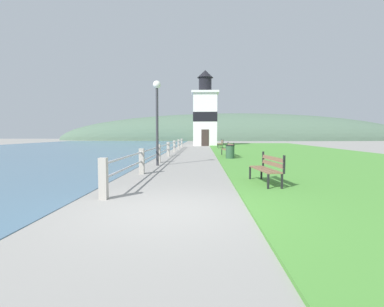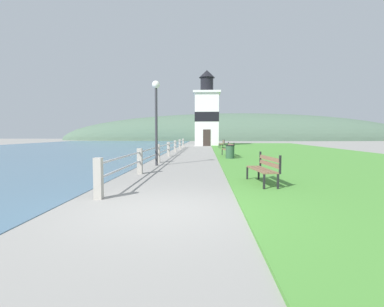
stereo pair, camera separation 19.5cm
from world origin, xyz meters
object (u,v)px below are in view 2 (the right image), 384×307
at_px(park_bench_far, 222,143).
at_px(trash_bin, 230,152).
at_px(park_bench_midway, 229,149).
at_px(lighthouse, 207,114).
at_px(lamp_post, 156,107).
at_px(park_bench_near, 264,167).

bearing_deg(park_bench_far, trash_bin, 87.60).
height_order(park_bench_midway, lighthouse, lighthouse).
bearing_deg(lamp_post, park_bench_midway, 54.58).
xyz_separation_m(park_bench_near, lamp_post, (-4.01, 5.30, 2.20)).
relative_size(park_bench_midway, trash_bin, 2.42).
bearing_deg(park_bench_far, park_bench_midway, 87.78).
bearing_deg(lamp_post, park_bench_far, 76.12).
distance_m(park_bench_near, lamp_post, 7.00).
bearing_deg(trash_bin, park_bench_midway, 87.83).
height_order(park_bench_far, lighthouse, lighthouse).
xyz_separation_m(park_bench_near, lighthouse, (-1.55, 28.87, 3.37)).
xyz_separation_m(park_bench_near, park_bench_far, (-0.02, 21.46, 0.00)).
height_order(park_bench_near, park_bench_far, same).
relative_size(park_bench_far, lighthouse, 0.21).
relative_size(park_bench_far, trash_bin, 2.30).
relative_size(park_bench_midway, park_bench_far, 1.05).
bearing_deg(trash_bin, lighthouse, 93.64).
height_order(park_bench_midway, lamp_post, lamp_post).
bearing_deg(park_bench_midway, park_bench_far, -96.60).
relative_size(park_bench_far, lamp_post, 0.49).
height_order(park_bench_far, trash_bin, park_bench_far).
relative_size(park_bench_near, trash_bin, 2.12).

